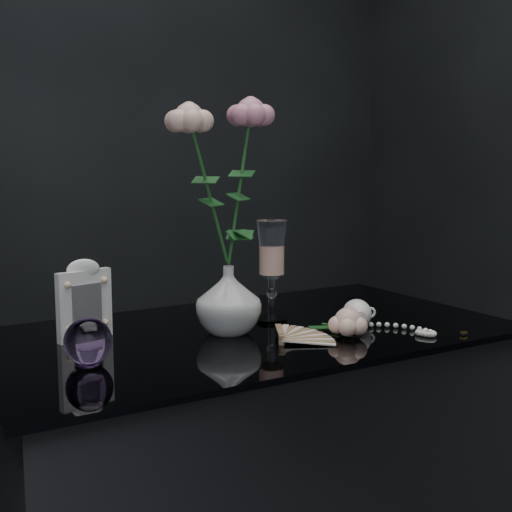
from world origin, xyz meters
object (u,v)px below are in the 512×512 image
picture_frame (84,299)px  paperweight (88,341)px  wine_glass (272,271)px  loose_rose (348,322)px  vase (229,300)px  pearl_jar (357,312)px

picture_frame → paperweight: bearing=-118.8°
wine_glass → loose_rose: 0.21m
wine_glass → picture_frame: 0.39m
vase → pearl_jar: 0.27m
vase → paperweight: 0.31m
picture_frame → paperweight: 0.18m
vase → wine_glass: size_ratio=0.63×
loose_rose → pearl_jar: (0.07, 0.06, 0.00)m
vase → paperweight: (-0.30, -0.06, -0.03)m
pearl_jar → picture_frame: bearing=178.9°
pearl_jar → paperweight: bearing=-163.1°
picture_frame → pearl_jar: (0.51, -0.19, -0.05)m
vase → loose_rose: size_ratio=0.81×
wine_glass → picture_frame: (-0.38, 0.06, -0.03)m
pearl_jar → loose_rose: bearing=-121.3°
paperweight → wine_glass: bearing=13.8°
picture_frame → paperweight: picture_frame is taller
loose_rose → picture_frame: bearing=140.6°
picture_frame → loose_rose: bearing=-41.6°
picture_frame → vase: bearing=-34.5°
vase → wine_glass: 0.14m
paperweight → vase: bearing=11.7°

